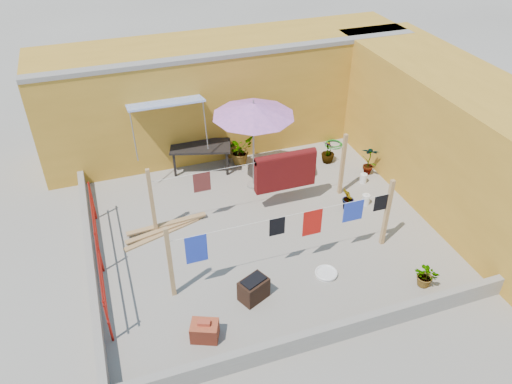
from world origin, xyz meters
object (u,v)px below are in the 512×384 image
brick_stack (205,331)px  water_jug_a (366,199)px  patio_umbrella (253,110)px  water_jug_b (363,178)px  plant_back_a (240,150)px  green_hose (334,144)px  outdoor_table (201,148)px  brazier (254,289)px  white_basin (326,273)px

brick_stack → water_jug_a: 5.81m
patio_umbrella → water_jug_a: bearing=-35.3°
water_jug_a → brick_stack: bearing=-150.8°
water_jug_b → plant_back_a: (-2.94, 2.14, 0.30)m
brick_stack → green_hose: 8.20m
green_hose → plant_back_a: size_ratio=0.65×
outdoor_table → brazier: outdoor_table is taller
patio_umbrella → brick_stack: patio_umbrella is taller
water_jug_a → green_hose: bearing=78.9°
outdoor_table → plant_back_a: bearing=-1.1°
brick_stack → water_jug_a: bearing=29.2°
outdoor_table → green_hose: (4.26, 0.00, -0.68)m
brazier → white_basin: bearing=3.9°
outdoor_table → water_jug_a: bearing=-40.2°
plant_back_a → patio_umbrella: bearing=-90.7°
brick_stack → water_jug_b: size_ratio=2.05×
brick_stack → water_jug_b: brick_stack is taller
water_jug_b → patio_umbrella: bearing=163.9°
patio_umbrella → white_basin: 4.46m
brick_stack → brazier: size_ratio=0.90×
outdoor_table → water_jug_a: outdoor_table is taller
patio_umbrella → brazier: bearing=-108.9°
water_jug_a → plant_back_a: plant_back_a is taller
patio_umbrella → brick_stack: size_ratio=4.25×
outdoor_table → brick_stack: (-1.42, -5.91, -0.52)m
patio_umbrella → green_hose: 4.07m
white_basin → plant_back_a: 5.14m
plant_back_a → green_hose: bearing=0.4°
brick_stack → water_jug_a: (5.07, 2.83, -0.05)m
brick_stack → white_basin: bearing=14.8°
brazier → water_jug_b: 5.30m
water_jug_b → green_hose: 2.17m
patio_umbrella → brick_stack: (-2.56, -4.61, -2.11)m
plant_back_a → white_basin: bearing=-85.9°
green_hose → brazier: bearing=-130.4°
patio_umbrella → green_hose: patio_umbrella is taller
brazier → water_jug_a: brazier is taller
brick_stack → white_basin: brick_stack is taller
brick_stack → water_jug_b: bearing=34.2°
brick_stack → water_jug_b: (5.52, 3.76, -0.06)m
white_basin → water_jug_a: water_jug_a is taller
water_jug_b → plant_back_a: 3.65m
water_jug_a → water_jug_b: size_ratio=1.07×
brazier → water_jug_b: size_ratio=2.28×
water_jug_a → plant_back_a: size_ratio=0.38×
outdoor_table → white_basin: size_ratio=3.66×
outdoor_table → brazier: size_ratio=2.65×
patio_umbrella → outdoor_table: (-1.15, 1.31, -1.59)m
water_jug_a → green_hose: water_jug_a is taller
outdoor_table → water_jug_a: size_ratio=5.66×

